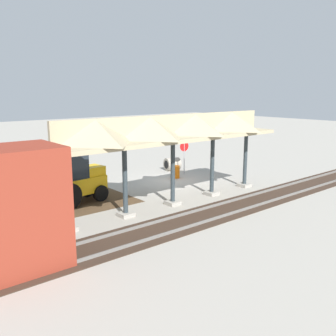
# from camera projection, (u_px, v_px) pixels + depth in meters

# --- Properties ---
(ground_plane) EXTENTS (120.00, 120.00, 0.00)m
(ground_plane) POSITION_uv_depth(u_px,v_px,m) (172.00, 181.00, 25.86)
(ground_plane) COLOR #9E998E
(dirt_work_zone) EXTENTS (10.14, 7.00, 0.01)m
(dirt_work_zone) POSITION_uv_depth(u_px,v_px,m) (33.00, 204.00, 20.50)
(dirt_work_zone) COLOR #4C3823
(dirt_work_zone) RESTS_ON ground
(platform_canopy) EXTENTS (13.46, 3.20, 4.90)m
(platform_canopy) POSITION_uv_depth(u_px,v_px,m) (173.00, 129.00, 19.65)
(platform_canopy) COLOR #9E998E
(platform_canopy) RESTS_ON ground
(rail_tracks) EXTENTS (60.00, 2.58, 0.15)m
(rail_tracks) POSITION_uv_depth(u_px,v_px,m) (250.00, 202.00, 20.84)
(rail_tracks) COLOR slate
(rail_tracks) RESTS_ON ground
(stop_sign) EXTENTS (0.76, 0.10, 2.49)m
(stop_sign) POSITION_uv_depth(u_px,v_px,m) (184.00, 150.00, 27.61)
(stop_sign) COLOR gray
(stop_sign) RESTS_ON ground
(backhoe) EXTENTS (5.24, 2.03, 2.82)m
(backhoe) POSITION_uv_depth(u_px,v_px,m) (75.00, 181.00, 20.51)
(backhoe) COLOR #EAB214
(backhoe) RESTS_ON ground
(concrete_pipe) EXTENTS (1.26, 1.19, 0.99)m
(concrete_pipe) POSITION_uv_depth(u_px,v_px,m) (172.00, 164.00, 29.23)
(concrete_pipe) COLOR #9E9384
(concrete_pipe) RESTS_ON ground
(brick_utility_building) EXTENTS (3.73, 2.54, 4.29)m
(brick_utility_building) POSITION_uv_depth(u_px,v_px,m) (6.00, 211.00, 12.62)
(brick_utility_building) COLOR maroon
(brick_utility_building) RESTS_ON ground
(traffic_barrel) EXTENTS (0.56, 0.56, 0.90)m
(traffic_barrel) POSITION_uv_depth(u_px,v_px,m) (176.00, 172.00, 26.62)
(traffic_barrel) COLOR orange
(traffic_barrel) RESTS_ON ground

